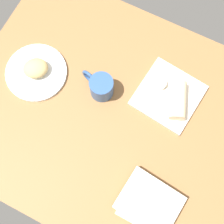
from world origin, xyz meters
TOP-DOWN VIEW (x-y plane):
  - dining_table at (0.00, 0.00)cm, footprint 110.00×90.00cm
  - round_plate at (-32.79, 1.51)cm, footprint 23.50×23.50cm
  - scone_pastry at (-32.55, 2.08)cm, footprint 12.32×12.11cm
  - square_plate at (16.20, 15.70)cm, footprint 24.48×24.48cm
  - sauce_cup at (11.63, 17.69)cm, footprint 4.41×4.41cm
  - breakfast_wrap at (19.85, 14.11)cm, footprint 10.53×14.94cm
  - book_stack at (25.89, -23.16)cm, footprint 21.20×17.83cm
  - coffee_mug at (-7.29, 6.27)cm, footprint 13.49×8.67cm

SIDE VIEW (x-z plane):
  - dining_table at x=0.00cm, z-range 0.00..4.00cm
  - round_plate at x=-32.79cm, z-range 4.00..5.40cm
  - square_plate at x=16.20cm, z-range 4.00..5.60cm
  - book_stack at x=25.89cm, z-range 4.10..8.43cm
  - sauce_cup at x=11.63cm, z-range 5.69..8.32cm
  - scone_pastry at x=-32.55cm, z-range 5.40..10.22cm
  - breakfast_wrap at x=19.85cm, z-range 5.60..11.65cm
  - coffee_mug at x=-7.29cm, z-range 4.11..13.49cm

